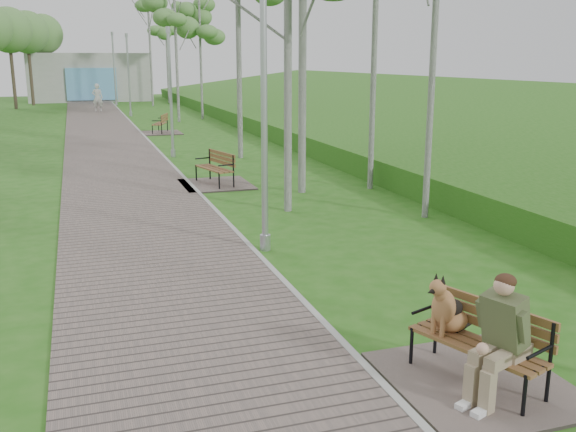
# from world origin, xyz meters

# --- Properties ---
(ground) EXTENTS (120.00, 120.00, 0.00)m
(ground) POSITION_xyz_m (0.00, 0.00, 0.00)
(ground) COLOR #235D13
(ground) RESTS_ON ground
(walkway) EXTENTS (3.50, 67.00, 0.04)m
(walkway) POSITION_xyz_m (-1.75, 21.50, 0.02)
(walkway) COLOR #61554F
(walkway) RESTS_ON ground
(kerb) EXTENTS (0.10, 67.00, 0.05)m
(kerb) POSITION_xyz_m (0.00, 21.50, 0.03)
(kerb) COLOR #999993
(kerb) RESTS_ON ground
(embankment) EXTENTS (14.00, 70.00, 1.60)m
(embankment) POSITION_xyz_m (12.00, 20.00, 0.00)
(embankment) COLOR #427728
(embankment) RESTS_ON ground
(building_north) EXTENTS (10.00, 5.20, 4.00)m
(building_north) POSITION_xyz_m (-1.50, 50.97, 1.99)
(building_north) COLOR #9E9E99
(building_north) RESTS_ON ground
(bench_main) EXTENTS (1.88, 2.09, 1.64)m
(bench_main) POSITION_xyz_m (0.94, -2.33, 0.46)
(bench_main) COLOR #61554F
(bench_main) RESTS_ON ground
(bench_second) EXTENTS (1.92, 2.13, 1.18)m
(bench_second) POSITION_xyz_m (0.66, 10.03, 0.22)
(bench_second) COLOR #61554F
(bench_second) RESTS_ON ground
(bench_third) EXTENTS (1.88, 2.09, 1.16)m
(bench_third) POSITION_xyz_m (0.89, 23.84, 0.22)
(bench_third) COLOR #61554F
(bench_third) RESTS_ON ground
(lamp_post_near) EXTENTS (0.20, 0.20, 5.18)m
(lamp_post_near) POSITION_xyz_m (0.23, 3.40, 2.42)
(lamp_post_near) COLOR #A4A6AC
(lamp_post_near) RESTS_ON ground
(lamp_post_second) EXTENTS (0.18, 0.18, 4.63)m
(lamp_post_second) POSITION_xyz_m (0.34, 15.84, 2.16)
(lamp_post_second) COLOR #A4A6AC
(lamp_post_second) RESTS_ON ground
(lamp_post_third) EXTENTS (0.20, 0.20, 5.05)m
(lamp_post_third) POSITION_xyz_m (0.36, 34.07, 2.36)
(lamp_post_third) COLOR #A4A6AC
(lamp_post_third) RESTS_ON ground
(lamp_post_far) EXTENTS (0.21, 0.21, 5.54)m
(lamp_post_far) POSITION_xyz_m (0.15, 44.59, 2.59)
(lamp_post_far) COLOR #A4A6AC
(lamp_post_far) RESTS_ON ground
(pedestrian_near) EXTENTS (0.77, 0.58, 1.91)m
(pedestrian_near) POSITION_xyz_m (-1.45, 38.19, 0.96)
(pedestrian_near) COLOR white
(pedestrian_near) RESTS_ON ground
(birch_far_b) EXTENTS (2.27, 2.27, 7.99)m
(birch_far_b) POSITION_xyz_m (2.67, 29.43, 6.27)
(birch_far_b) COLOR silver
(birch_far_b) RESTS_ON ground
(birch_far_c) EXTENTS (2.25, 2.25, 7.55)m
(birch_far_c) POSITION_xyz_m (4.28, 30.68, 5.92)
(birch_far_c) COLOR silver
(birch_far_c) RESTS_ON ground
(birch_distant_b) EXTENTS (2.25, 2.25, 8.30)m
(birch_distant_b) POSITION_xyz_m (4.41, 45.77, 6.51)
(birch_distant_b) COLOR silver
(birch_distant_b) RESTS_ON ground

